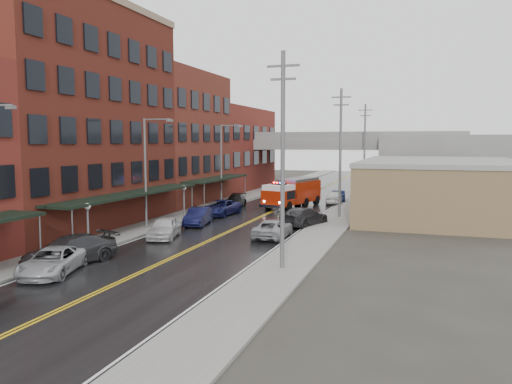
% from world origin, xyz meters
% --- Properties ---
extents(road, '(11.00, 160.00, 0.02)m').
position_xyz_m(road, '(0.00, 30.00, 0.01)').
color(road, black).
rests_on(road, ground).
extents(sidewalk_left, '(3.00, 160.00, 0.15)m').
position_xyz_m(sidewalk_left, '(-7.30, 30.00, 0.07)').
color(sidewalk_left, slate).
rests_on(sidewalk_left, ground).
extents(sidewalk_right, '(3.00, 160.00, 0.15)m').
position_xyz_m(sidewalk_right, '(7.30, 30.00, 0.07)').
color(sidewalk_right, slate).
rests_on(sidewalk_right, ground).
extents(curb_left, '(0.30, 160.00, 0.15)m').
position_xyz_m(curb_left, '(-5.65, 30.00, 0.07)').
color(curb_left, gray).
rests_on(curb_left, ground).
extents(curb_right, '(0.30, 160.00, 0.15)m').
position_xyz_m(curb_right, '(5.65, 30.00, 0.07)').
color(curb_right, gray).
rests_on(curb_right, ground).
extents(brick_building_b, '(9.00, 20.00, 18.00)m').
position_xyz_m(brick_building_b, '(-13.30, 23.00, 9.00)').
color(brick_building_b, '#4F1915').
rests_on(brick_building_b, ground).
extents(brick_building_c, '(9.00, 15.00, 15.00)m').
position_xyz_m(brick_building_c, '(-13.30, 40.50, 7.50)').
color(brick_building_c, maroon).
rests_on(brick_building_c, ground).
extents(brick_building_far, '(9.00, 20.00, 12.00)m').
position_xyz_m(brick_building_far, '(-13.30, 58.00, 6.00)').
color(brick_building_far, maroon).
rests_on(brick_building_far, ground).
extents(tan_building, '(14.00, 22.00, 5.00)m').
position_xyz_m(tan_building, '(16.00, 40.00, 2.50)').
color(tan_building, olive).
rests_on(tan_building, ground).
extents(right_far_block, '(18.00, 30.00, 8.00)m').
position_xyz_m(right_far_block, '(18.00, 70.00, 4.00)').
color(right_far_block, slate).
rests_on(right_far_block, ground).
extents(awning_1, '(2.60, 18.00, 3.09)m').
position_xyz_m(awning_1, '(-7.49, 23.00, 2.99)').
color(awning_1, black).
rests_on(awning_1, ground).
extents(awning_2, '(2.60, 13.00, 3.09)m').
position_xyz_m(awning_2, '(-7.49, 40.50, 2.99)').
color(awning_2, black).
rests_on(awning_2, ground).
extents(globe_lamp_1, '(0.44, 0.44, 3.12)m').
position_xyz_m(globe_lamp_1, '(-6.40, 16.00, 2.31)').
color(globe_lamp_1, '#59595B').
rests_on(globe_lamp_1, ground).
extents(globe_lamp_2, '(0.44, 0.44, 3.12)m').
position_xyz_m(globe_lamp_2, '(-6.40, 30.00, 2.31)').
color(globe_lamp_2, '#59595B').
rests_on(globe_lamp_2, ground).
extents(street_lamp_1, '(2.64, 0.22, 9.00)m').
position_xyz_m(street_lamp_1, '(-6.55, 24.00, 5.19)').
color(street_lamp_1, '#59595B').
rests_on(street_lamp_1, ground).
extents(street_lamp_2, '(2.64, 0.22, 9.00)m').
position_xyz_m(street_lamp_2, '(-6.55, 40.00, 5.19)').
color(street_lamp_2, '#59595B').
rests_on(street_lamp_2, ground).
extents(utility_pole_0, '(1.80, 0.24, 12.00)m').
position_xyz_m(utility_pole_0, '(7.20, 15.00, 6.31)').
color(utility_pole_0, '#59595B').
rests_on(utility_pole_0, ground).
extents(utility_pole_1, '(1.80, 0.24, 12.00)m').
position_xyz_m(utility_pole_1, '(7.20, 35.00, 6.31)').
color(utility_pole_1, '#59595B').
rests_on(utility_pole_1, ground).
extents(utility_pole_2, '(1.80, 0.24, 12.00)m').
position_xyz_m(utility_pole_2, '(7.20, 55.00, 6.31)').
color(utility_pole_2, '#59595B').
rests_on(utility_pole_2, ground).
extents(overpass, '(40.00, 10.00, 7.50)m').
position_xyz_m(overpass, '(0.00, 62.00, 5.99)').
color(overpass, slate).
rests_on(overpass, ground).
extents(fire_truck, '(5.06, 8.95, 3.12)m').
position_xyz_m(fire_truck, '(1.10, 41.00, 1.69)').
color(fire_truck, '#971C07').
rests_on(fire_truck, ground).
extents(parked_car_left_2, '(3.73, 5.55, 1.41)m').
position_xyz_m(parked_car_left_2, '(-4.33, 10.20, 0.71)').
color(parked_car_left_2, '#ACAFB4').
rests_on(parked_car_left_2, ground).
extents(parked_car_left_3, '(4.07, 6.18, 1.66)m').
position_xyz_m(parked_car_left_3, '(-4.91, 12.31, 0.83)').
color(parked_car_left_3, '#2B2B2E').
rests_on(parked_car_left_3, ground).
extents(parked_car_left_4, '(3.03, 4.98, 1.58)m').
position_xyz_m(parked_car_left_4, '(-3.60, 21.20, 0.79)').
color(parked_car_left_4, silver).
rests_on(parked_car_left_4, ground).
extents(parked_car_left_5, '(2.38, 4.78, 1.51)m').
position_xyz_m(parked_car_left_5, '(-3.64, 27.20, 0.75)').
color(parked_car_left_5, black).
rests_on(parked_car_left_5, ground).
extents(parked_car_left_6, '(2.83, 5.48, 1.48)m').
position_xyz_m(parked_car_left_6, '(-4.05, 33.20, 0.74)').
color(parked_car_left_6, '#13184A').
rests_on(parked_car_left_6, ground).
extents(parked_car_left_7, '(2.85, 5.04, 1.38)m').
position_xyz_m(parked_car_left_7, '(-4.79, 39.20, 0.69)').
color(parked_car_left_7, black).
rests_on(parked_car_left_7, ground).
extents(parked_car_right_0, '(2.53, 5.09, 1.39)m').
position_xyz_m(parked_car_right_0, '(4.03, 23.80, 0.69)').
color(parked_car_right_0, gray).
rests_on(parked_car_right_0, ground).
extents(parked_car_right_1, '(3.82, 5.90, 1.59)m').
position_xyz_m(parked_car_right_1, '(5.00, 29.80, 0.80)').
color(parked_car_right_1, '#28282B').
rests_on(parked_car_right_1, ground).
extents(parked_car_right_2, '(2.06, 4.60, 1.53)m').
position_xyz_m(parked_car_right_2, '(5.00, 45.63, 0.77)').
color(parked_car_right_2, white).
rests_on(parked_car_right_2, ground).
extents(parked_car_right_3, '(2.28, 4.36, 1.37)m').
position_xyz_m(parked_car_right_3, '(5.00, 47.88, 0.68)').
color(parked_car_right_3, black).
rests_on(parked_car_right_3, ground).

